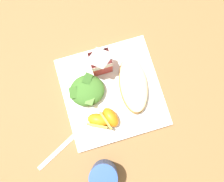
{
  "coord_description": "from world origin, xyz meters",
  "views": [
    {
      "loc": [
        -0.03,
        -0.1,
        0.68
      ],
      "look_at": [
        0.0,
        0.0,
        0.03
      ],
      "focal_mm": 36.77,
      "sensor_mm": 36.0,
      "label": 1
    }
  ],
  "objects": [
    {
      "name": "metal_fork",
      "position": [
        -0.16,
        -0.1,
        0.0
      ],
      "size": [
        0.18,
        0.1,
        0.01
      ],
      "color": "silver",
      "rests_on": "ground"
    },
    {
      "name": "ground",
      "position": [
        0.0,
        0.0,
        0.0
      ],
      "size": [
        3.0,
        3.0,
        0.0
      ],
      "primitive_type": "plane",
      "color": "olive"
    },
    {
      "name": "white_plate",
      "position": [
        0.0,
        0.0,
        0.01
      ],
      "size": [
        0.28,
        0.28,
        0.02
      ],
      "primitive_type": "cube",
      "color": "white",
      "rests_on": "ground"
    },
    {
      "name": "milk_carton",
      "position": [
        -0.01,
        0.08,
        0.08
      ],
      "size": [
        0.06,
        0.05,
        0.11
      ],
      "color": "#B7332D",
      "rests_on": "white_plate"
    },
    {
      "name": "cheesy_pizza_bread",
      "position": [
        0.06,
        0.0,
        0.03
      ],
      "size": [
        0.11,
        0.18,
        0.04
      ],
      "color": "#B77F42",
      "rests_on": "white_plate"
    },
    {
      "name": "orange_wedge_middle",
      "position": [
        -0.03,
        -0.07,
        0.04
      ],
      "size": [
        0.05,
        0.07,
        0.04
      ],
      "color": "orange",
      "rests_on": "white_plate"
    },
    {
      "name": "orange_wedge_front",
      "position": [
        -0.06,
        -0.07,
        0.04
      ],
      "size": [
        0.07,
        0.06,
        0.04
      ],
      "color": "orange",
      "rests_on": "white_plate"
    },
    {
      "name": "green_salad_pile",
      "position": [
        -0.07,
        0.02,
        0.04
      ],
      "size": [
        0.1,
        0.1,
        0.04
      ],
      "color": "#3D7028",
      "rests_on": "white_plate"
    },
    {
      "name": "drinking_blue_cup",
      "position": [
        -0.09,
        -0.21,
        0.04
      ],
      "size": [
        0.07,
        0.07,
        0.09
      ],
      "primitive_type": "cylinder",
      "color": "#284CA3",
      "rests_on": "ground"
    }
  ]
}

